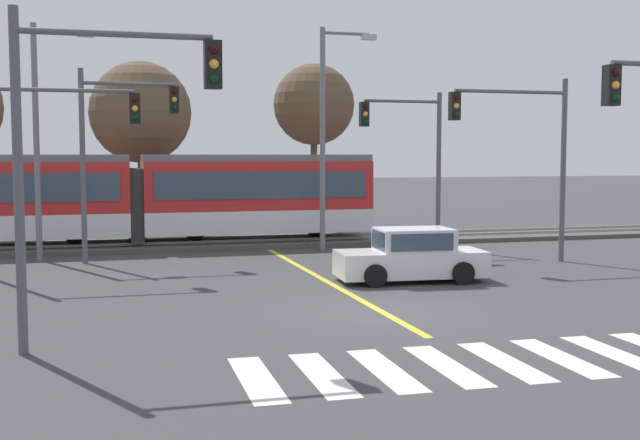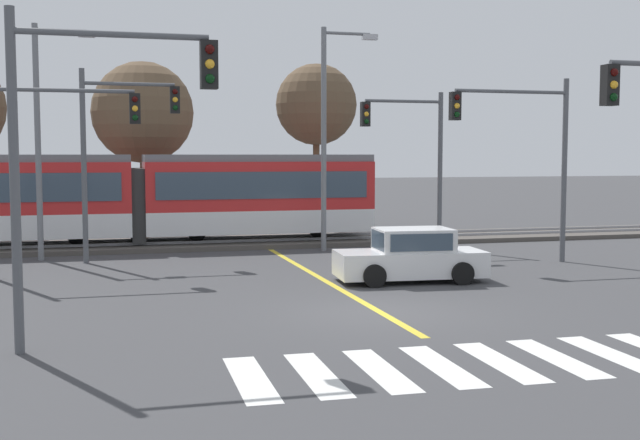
% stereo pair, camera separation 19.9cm
% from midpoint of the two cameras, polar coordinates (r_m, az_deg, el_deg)
% --- Properties ---
extents(ground_plane, '(200.00, 200.00, 0.00)m').
position_cam_midpoint_polar(ground_plane, '(18.64, 4.09, -6.52)').
color(ground_plane, '#3D3D3F').
extents(track_bed, '(120.00, 4.00, 0.18)m').
position_cam_midpoint_polar(track_bed, '(32.45, -4.52, -1.56)').
color(track_bed, '#4C4742').
rests_on(track_bed, ground).
extents(rail_near, '(120.00, 0.08, 0.10)m').
position_cam_midpoint_polar(rail_near, '(31.73, -4.28, -1.45)').
color(rail_near, '#939399').
rests_on(rail_near, track_bed).
extents(rail_far, '(120.00, 0.08, 0.10)m').
position_cam_midpoint_polar(rail_far, '(33.14, -4.76, -1.19)').
color(rail_far, '#939399').
rests_on(rail_far, track_bed).
extents(light_rail_tram, '(18.50, 2.64, 3.43)m').
position_cam_midpoint_polar(light_rail_tram, '(31.72, -13.16, 1.73)').
color(light_rail_tram, silver).
rests_on(light_rail_tram, track_bed).
extents(crosswalk_stripe_0, '(0.61, 2.81, 0.01)m').
position_cam_midpoint_polar(crosswalk_stripe_0, '(13.23, -4.98, -11.19)').
color(crosswalk_stripe_0, silver).
rests_on(crosswalk_stripe_0, ground).
extents(crosswalk_stripe_1, '(0.61, 2.81, 0.01)m').
position_cam_midpoint_polar(crosswalk_stripe_1, '(13.44, -0.27, -10.91)').
color(crosswalk_stripe_1, silver).
rests_on(crosswalk_stripe_1, ground).
extents(crosswalk_stripe_2, '(0.61, 2.81, 0.01)m').
position_cam_midpoint_polar(crosswalk_stripe_2, '(13.75, 4.26, -10.57)').
color(crosswalk_stripe_2, silver).
rests_on(crosswalk_stripe_2, ground).
extents(crosswalk_stripe_3, '(0.61, 2.81, 0.01)m').
position_cam_midpoint_polar(crosswalk_stripe_3, '(14.13, 8.56, -10.19)').
color(crosswalk_stripe_3, silver).
rests_on(crosswalk_stripe_3, ground).
extents(crosswalk_stripe_4, '(0.61, 2.81, 0.01)m').
position_cam_midpoint_polar(crosswalk_stripe_4, '(14.58, 12.60, -9.78)').
color(crosswalk_stripe_4, silver).
rests_on(crosswalk_stripe_4, ground).
extents(crosswalk_stripe_5, '(0.61, 2.81, 0.01)m').
position_cam_midpoint_polar(crosswalk_stripe_5, '(15.10, 16.37, -9.35)').
color(crosswalk_stripe_5, silver).
rests_on(crosswalk_stripe_5, ground).
extents(crosswalk_stripe_6, '(0.61, 2.81, 0.01)m').
position_cam_midpoint_polar(crosswalk_stripe_6, '(15.68, 19.86, -8.92)').
color(crosswalk_stripe_6, silver).
rests_on(crosswalk_stripe_6, ground).
extents(lane_centre_line, '(0.20, 15.22, 0.01)m').
position_cam_midpoint_polar(lane_centre_line, '(23.18, 0.05, -4.28)').
color(lane_centre_line, gold).
rests_on(lane_centre_line, ground).
extents(sedan_crossing, '(4.32, 2.16, 1.52)m').
position_cam_midpoint_polar(sedan_crossing, '(23.00, 6.24, -2.63)').
color(sedan_crossing, silver).
rests_on(sedan_crossing, ground).
extents(traffic_light_mid_right, '(4.25, 0.38, 6.12)m').
position_cam_midpoint_polar(traffic_light_mid_right, '(27.36, 14.21, 5.48)').
color(traffic_light_mid_right, '#515459').
rests_on(traffic_light_mid_right, ground).
extents(traffic_light_mid_left, '(4.25, 0.38, 5.97)m').
position_cam_midpoint_polar(traffic_light_mid_left, '(24.59, -19.19, 5.21)').
color(traffic_light_mid_left, '#515459').
rests_on(traffic_light_mid_left, ground).
extents(traffic_light_far_right, '(3.25, 0.38, 5.95)m').
position_cam_midpoint_polar(traffic_light_far_right, '(30.42, 6.41, 5.26)').
color(traffic_light_far_right, '#515459').
rests_on(traffic_light_far_right, ground).
extents(traffic_light_near_left, '(3.75, 0.38, 6.22)m').
position_cam_midpoint_polar(traffic_light_near_left, '(15.25, -16.48, 6.35)').
color(traffic_light_near_left, '#515459').
rests_on(traffic_light_near_left, ground).
extents(traffic_light_far_left, '(3.25, 0.38, 6.43)m').
position_cam_midpoint_polar(traffic_light_far_left, '(27.60, -14.61, 5.71)').
color(traffic_light_far_left, '#515459').
rests_on(traffic_light_far_left, ground).
extents(street_lamp_west, '(2.05, 0.28, 8.00)m').
position_cam_midpoint_polar(street_lamp_west, '(28.86, -19.35, 6.29)').
color(street_lamp_west, slate).
rests_on(street_lamp_west, ground).
extents(street_lamp_centre, '(2.16, 0.28, 8.28)m').
position_cam_midpoint_polar(street_lamp_centre, '(29.96, 0.37, 6.79)').
color(street_lamp_centre, slate).
rests_on(street_lamp_centre, ground).
extents(bare_tree_west, '(4.37, 4.37, 7.61)m').
position_cam_midpoint_polar(bare_tree_west, '(35.67, -12.80, 7.45)').
color(bare_tree_west, brown).
rests_on(bare_tree_west, ground).
extents(bare_tree_east, '(3.87, 3.87, 7.92)m').
position_cam_midpoint_polar(bare_tree_east, '(38.58, -0.59, 8.17)').
color(bare_tree_east, brown).
rests_on(bare_tree_east, ground).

